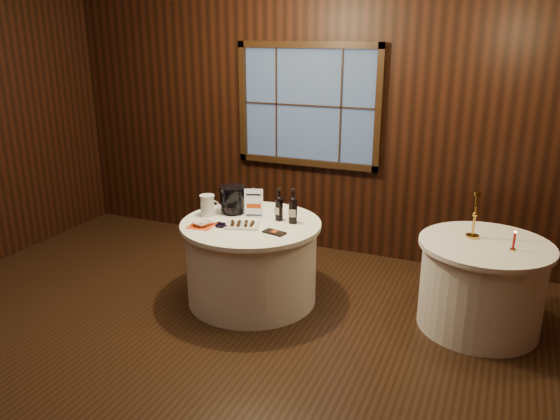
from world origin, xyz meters
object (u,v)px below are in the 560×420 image
at_px(chocolate_plate, 242,225).
at_px(grape_bunch, 221,225).
at_px(port_bottle_right, 293,208).
at_px(glass_pitcher, 208,205).
at_px(side_table, 481,285).
at_px(cracker_bowl, 202,223).
at_px(red_candle, 514,242).
at_px(sign_stand, 254,207).
at_px(chocolate_box, 274,232).
at_px(brass_candlestick, 474,221).
at_px(main_table, 252,261).
at_px(port_bottle_left, 279,207).
at_px(ice_bucket, 233,199).

distance_m(chocolate_plate, grape_bunch, 0.18).
distance_m(port_bottle_right, glass_pitcher, 0.82).
bearing_deg(port_bottle_right, side_table, -10.23).
bearing_deg(side_table, port_bottle_right, -174.05).
relative_size(cracker_bowl, red_candle, 0.94).
distance_m(sign_stand, chocolate_box, 0.50).
relative_size(cracker_bowl, brass_candlestick, 0.39).
height_order(side_table, glass_pitcher, glass_pitcher).
relative_size(main_table, grape_bunch, 6.89).
height_order(main_table, port_bottle_left, port_bottle_left).
height_order(ice_bucket, chocolate_box, ice_bucket).
bearing_deg(chocolate_box, brass_candlestick, 32.67).
height_order(main_table, glass_pitcher, glass_pitcher).
height_order(sign_stand, glass_pitcher, sign_stand).
bearing_deg(brass_candlestick, red_candle, -28.28).
bearing_deg(glass_pitcher, red_candle, -7.50).
height_order(main_table, chocolate_plate, chocolate_plate).
distance_m(sign_stand, port_bottle_left, 0.26).
relative_size(ice_bucket, brass_candlestick, 0.65).
relative_size(port_bottle_right, ice_bucket, 1.24).
height_order(port_bottle_right, red_candle, port_bottle_right).
relative_size(ice_bucket, chocolate_plate, 0.74).
height_order(grape_bunch, cracker_bowl, grape_bunch).
height_order(sign_stand, grape_bunch, sign_stand).
height_order(side_table, ice_bucket, ice_bucket).
xyz_separation_m(glass_pitcher, brass_candlestick, (2.33, 0.38, 0.04)).
distance_m(sign_stand, port_bottle_right, 0.41).
bearing_deg(port_bottle_left, sign_stand, -167.69).
bearing_deg(chocolate_plate, port_bottle_right, 35.25).
xyz_separation_m(port_bottle_left, red_candle, (1.99, 0.06, -0.07)).
bearing_deg(port_bottle_left, ice_bucket, -169.36).
bearing_deg(side_table, cracker_bowl, -166.66).
bearing_deg(chocolate_plate, sign_stand, 95.55).
xyz_separation_m(main_table, grape_bunch, (-0.18, -0.22, 0.40)).
bearing_deg(port_bottle_right, glass_pitcher, 172.15).
xyz_separation_m(chocolate_plate, glass_pitcher, (-0.44, 0.15, 0.08)).
relative_size(sign_stand, red_candle, 1.71).
relative_size(port_bottle_left, ice_bucket, 1.16).
height_order(chocolate_box, glass_pitcher, glass_pitcher).
bearing_deg(side_table, ice_bucket, -176.81).
distance_m(side_table, sign_stand, 2.10).
distance_m(chocolate_plate, cracker_bowl, 0.36).
bearing_deg(brass_candlestick, chocolate_box, -160.15).
bearing_deg(red_candle, main_table, -174.45).
bearing_deg(side_table, grape_bunch, -166.61).
height_order(port_bottle_left, glass_pitcher, port_bottle_left).
bearing_deg(port_bottle_left, glass_pitcher, -154.84).
relative_size(main_table, port_bottle_right, 3.98).
bearing_deg(red_candle, brass_candlestick, 151.72).
distance_m(main_table, side_table, 2.02).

